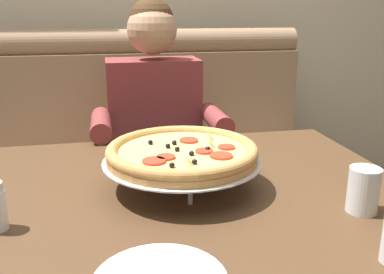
{
  "coord_description": "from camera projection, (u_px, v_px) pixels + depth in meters",
  "views": [
    {
      "loc": [
        -0.19,
        -1.06,
        1.23
      ],
      "look_at": [
        0.04,
        0.09,
        0.87
      ],
      "focal_mm": 39.85,
      "sensor_mm": 36.0,
      "label": 1
    }
  ],
  "objects": [
    {
      "name": "diner_main",
      "position": [
        157.0,
        135.0,
        1.82
      ],
      "size": [
        0.54,
        0.64,
        1.27
      ],
      "color": "#2D3342",
      "rests_on": "ground_plane"
    },
    {
      "name": "booth_bench",
      "position": [
        150.0,
        179.0,
        2.16
      ],
      "size": [
        1.69,
        0.78,
        1.13
      ],
      "color": "#937556",
      "rests_on": "ground_plane"
    },
    {
      "name": "drinking_glass",
      "position": [
        363.0,
        193.0,
        1.02
      ],
      "size": [
        0.07,
        0.07,
        0.11
      ],
      "color": "silver",
      "rests_on": "dining_table"
    },
    {
      "name": "pizza",
      "position": [
        183.0,
        153.0,
        1.15
      ],
      "size": [
        0.43,
        0.43,
        0.13
      ],
      "color": "silver",
      "rests_on": "dining_table"
    },
    {
      "name": "dining_table",
      "position": [
        183.0,
        216.0,
        1.19
      ],
      "size": [
        1.26,
        0.97,
        0.76
      ],
      "color": "#4C331E",
      "rests_on": "ground_plane"
    }
  ]
}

